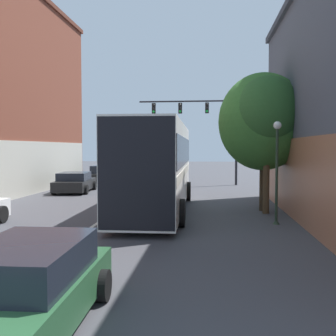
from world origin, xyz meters
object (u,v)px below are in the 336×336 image
object	(u,v)px
hatchback_foreground	(23,293)
parked_car_left_far	(75,183)
street_tree_near	(267,114)
bus	(157,163)
traffic_signal_gantry	(204,120)
parked_car_left_near	(104,174)
street_lamp	(277,168)
street_tree_far	(263,122)

from	to	relation	value
hatchback_foreground	parked_car_left_far	size ratio (longest dim) A/B	1.06
street_tree_near	bus	bearing A→B (deg)	177.44
traffic_signal_gantry	parked_car_left_near	bearing A→B (deg)	170.35
parked_car_left_near	street_lamp	bearing A→B (deg)	-144.27
hatchback_foreground	street_tree_far	world-z (taller)	street_tree_far
hatchback_foreground	street_lamp	xyz separation A→B (m)	(5.23, 9.13, 1.45)
street_lamp	street_tree_far	distance (m)	3.63
hatchback_foreground	street_tree_near	size ratio (longest dim) A/B	0.79
bus	traffic_signal_gantry	distance (m)	13.14
parked_car_left_far	hatchback_foreground	bearing A→B (deg)	-168.43
bus	hatchback_foreground	world-z (taller)	bus
bus	parked_car_left_near	world-z (taller)	bus
parked_car_left_far	street_lamp	xyz separation A→B (m)	(10.95, -9.46, 1.48)
traffic_signal_gantry	parked_car_left_far	bearing A→B (deg)	-144.05
hatchback_foreground	street_tree_near	distance (m)	13.17
hatchback_foreground	traffic_signal_gantry	size ratio (longest dim) A/B	0.62
parked_car_left_near	street_lamp	distance (m)	20.08
bus	parked_car_left_near	distance (m)	15.50
traffic_signal_gantry	street_lamp	size ratio (longest dim) A/B	1.98
bus	street_tree_far	size ratio (longest dim) A/B	1.87
hatchback_foreground	traffic_signal_gantry	world-z (taller)	traffic_signal_gantry
hatchback_foreground	street_tree_near	world-z (taller)	street_tree_near
street_tree_far	parked_car_left_far	bearing A→B (deg)	149.65
hatchback_foreground	street_lamp	distance (m)	10.62
hatchback_foreground	parked_car_left_near	bearing A→B (deg)	11.16
bus	street_lamp	world-z (taller)	bus
parked_car_left_near	street_tree_far	distance (m)	17.77
street_lamp	street_tree_far	xyz separation A→B (m)	(-0.11, 3.11, 1.87)
bus	street_tree_near	distance (m)	5.18
parked_car_left_far	traffic_signal_gantry	distance (m)	10.90
parked_car_left_far	street_tree_far	distance (m)	13.00
parked_car_left_near	street_tree_near	xyz separation A→B (m)	(11.00, -14.30, 3.61)
parked_car_left_near	parked_car_left_far	size ratio (longest dim) A/B	0.91
street_tree_far	parked_car_left_near	bearing A→B (deg)	128.76
traffic_signal_gantry	street_tree_far	xyz separation A→B (m)	(2.75, -12.22, -0.97)
hatchback_foreground	street_tree_far	distance (m)	13.68
hatchback_foreground	parked_car_left_near	size ratio (longest dim) A/B	1.16
parked_car_left_near	traffic_signal_gantry	distance (m)	9.34
street_tree_near	street_tree_far	size ratio (longest dim) A/B	0.96
hatchback_foreground	parked_car_left_near	xyz separation A→B (m)	(-5.81, 25.85, 0.01)
bus	hatchback_foreground	xyz separation A→B (m)	(-0.47, -11.76, -1.50)
street_tree_far	traffic_signal_gantry	bearing A→B (deg)	102.66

